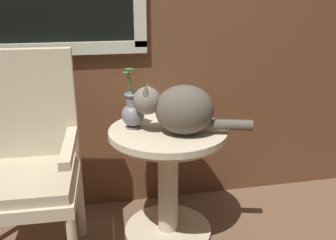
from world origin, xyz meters
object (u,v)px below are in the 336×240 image
(wicker_side_table, at_px, (168,164))
(cat, at_px, (181,109))
(wicker_chair, at_px, (21,158))
(pewter_vase_with_ivy, at_px, (133,111))

(wicker_side_table, distance_m, cat, 0.35)
(wicker_chair, distance_m, cat, 0.82)
(wicker_side_table, bearing_deg, cat, -54.06)
(wicker_chair, relative_size, pewter_vase_with_ivy, 3.31)
(wicker_side_table, bearing_deg, wicker_chair, -175.73)
(pewter_vase_with_ivy, bearing_deg, wicker_side_table, -16.51)
(wicker_chair, bearing_deg, pewter_vase_with_ivy, 10.91)
(wicker_side_table, xyz_separation_m, wicker_chair, (-0.74, -0.06, 0.13))
(cat, height_order, pewter_vase_with_ivy, pewter_vase_with_ivy)
(wicker_chair, height_order, pewter_vase_with_ivy, wicker_chair)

